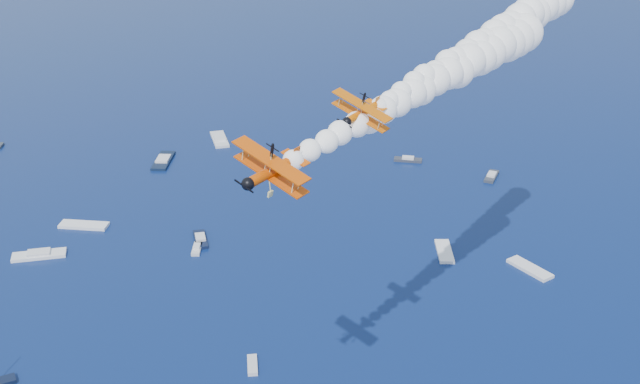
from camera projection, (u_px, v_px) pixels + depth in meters
biplane_lead at (362, 113)px, 87.46m from camera, size 9.18×10.31×6.83m
biplane_trail at (273, 170)px, 78.63m from camera, size 10.96×12.45×8.14m
smoke_trail_lead at (481, 44)px, 106.42m from camera, size 56.81×43.22×9.82m
smoke_trail_trail at (428, 85)px, 96.89m from camera, size 56.67×39.91×9.82m
spectator_boats at (114, 216)px, 184.39m from camera, size 198.63×185.37×0.70m
boat_wakes at (17, 367)px, 133.94m from camera, size 218.74×213.06×0.04m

